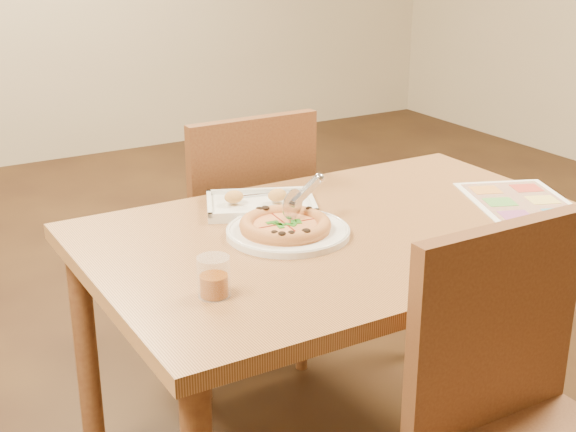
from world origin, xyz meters
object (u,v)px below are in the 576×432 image
pizza (285,225)px  pizza_cutter (302,195)px  dining_table (349,261)px  appetizer_tray (260,205)px  menu (521,202)px  plate (288,232)px  glass_tumbler (214,279)px  chair_near (523,399)px  chair_far (241,215)px

pizza → pizza_cutter: bearing=25.7°
dining_table → pizza_cutter: bearing=141.6°
appetizer_tray → dining_table: bearing=-63.2°
menu → pizza: bearing=170.5°
dining_table → pizza: size_ratio=5.78×
pizza_cutter → menu: pizza_cutter is taller
plate → glass_tumbler: glass_tumbler is taller
glass_tumbler → dining_table: bearing=20.4°
dining_table → plate: 0.18m
chair_near → menu: chair_near is taller
pizza → appetizer_tray: 0.20m
plate → pizza_cutter: 0.10m
chair_near → glass_tumbler: bearing=136.4°
chair_near → dining_table: bearing=90.0°
menu → glass_tumbler: bearing=-174.2°
dining_table → plate: bearing=163.7°
dining_table → chair_far: chair_far is taller
chair_near → plate: chair_near is taller
chair_near → menu: (0.52, 0.53, 0.16)m
pizza_cutter → appetizer_tray: bearing=77.8°
pizza_cutter → appetizer_tray: size_ratio=0.43×
pizza_cutter → glass_tumbler: bearing=-167.3°
dining_table → glass_tumbler: glass_tumbler is taller
pizza_cutter → menu: (0.61, -0.15, -0.08)m
pizza_cutter → chair_near: bearing=-103.5°
pizza_cutter → appetizer_tray: pizza_cutter is taller
pizza_cutter → menu: bearing=-34.9°
dining_table → appetizer_tray: size_ratio=3.84×
chair_far → pizza_cutter: bearing=79.8°
menu → chair_near: bearing=-134.4°
appetizer_tray → chair_far: bearing=71.1°
chair_far → glass_tumbler: chair_far is taller
dining_table → glass_tumbler: 0.50m
appetizer_tray → glass_tumbler: size_ratio=3.96×
glass_tumbler → pizza_cutter: bearing=34.3°
chair_far → menu: (0.52, -0.67, 0.16)m
dining_table → chair_near: size_ratio=2.77×
chair_far → chair_near: bearing=90.0°
chair_far → appetizer_tray: bearing=71.1°
pizza → menu: 0.69m
pizza_cutter → appetizer_tray: (-0.03, 0.17, -0.07)m
chair_near → menu: size_ratio=1.28×
chair_near → menu: bearing=45.6°
pizza → chair_near: bearing=-76.0°
chair_near → appetizer_tray: bearing=98.3°
plate → pizza_cutter: (0.06, 0.03, 0.08)m
menu → dining_table: bearing=172.3°
plate → appetizer_tray: bearing=81.3°
chair_near → glass_tumbler: chair_near is taller
chair_far → appetizer_tray: size_ratio=1.39×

